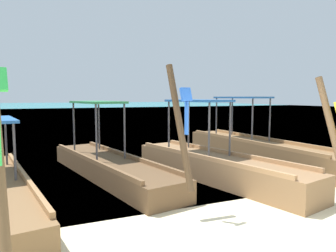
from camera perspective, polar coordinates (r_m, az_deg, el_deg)
sea_water at (r=65.33m, az=-20.83°, el=3.12°), size 120.00×120.00×0.00m
longtail_boat_blue_ribbon at (r=8.48m, az=-10.69°, el=-7.04°), size 2.22×6.48×2.73m
longtail_boat_yellow_ribbon at (r=8.16m, az=8.67°, el=-7.17°), size 2.23×5.99×2.51m
longtail_boat_violet_ribbon at (r=10.98m, az=15.92°, el=-4.04°), size 1.31×7.44×2.42m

